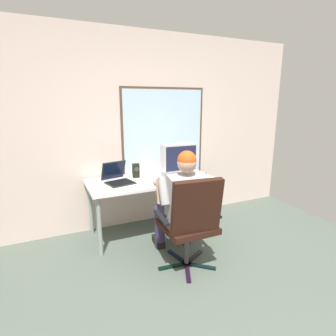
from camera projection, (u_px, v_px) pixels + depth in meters
name	position (u px, v px, depth m)	size (l,w,h in m)	color
wall_rear	(131.00, 132.00, 3.62)	(5.12, 0.08, 2.56)	beige
desk	(151.00, 184.00, 3.45)	(1.56, 0.71, 0.72)	gray
office_chair	(192.00, 219.00, 2.64)	(0.63, 0.62, 1.00)	black
person_seated	(182.00, 203.00, 2.86)	(0.55, 0.76, 1.22)	#312C4D
crt_monitor	(179.00, 158.00, 3.54)	(0.46, 0.23, 0.42)	beige
laptop	(117.00, 177.00, 3.29)	(0.37, 0.40, 0.25)	black
wine_glass	(155.00, 176.00, 3.24)	(0.07, 0.07, 0.13)	silver
desk_speaker	(136.00, 171.00, 3.48)	(0.08, 0.07, 0.18)	black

